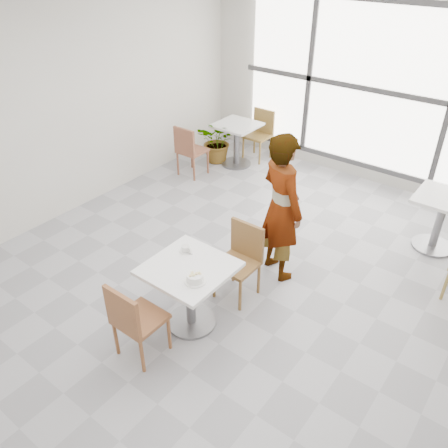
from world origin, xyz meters
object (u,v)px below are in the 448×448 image
Objects in this scene: oatmeal_bowl at (195,278)px; bg_chair_left_near at (189,148)px; person at (281,208)px; bg_table_right at (441,215)px; chair_far at (241,256)px; bg_chair_left_far at (260,131)px; chair_near at (133,318)px; coffee_cup at (186,249)px; main_table at (190,285)px; plant_left at (218,141)px; bg_table_left at (237,139)px.

bg_chair_left_near is (-2.49, 2.73, -0.29)m from oatmeal_bowl.
person reaches higher than bg_table_right.
chair_far is 1.00× the size of bg_chair_left_far.
person is (0.36, 1.96, 0.39)m from chair_near.
coffee_cup is 0.18× the size of bg_chair_left_near.
main_table is 4.35m from bg_chair_left_far.
oatmeal_bowl is 0.27× the size of plant_left.
chair_near reaches higher than bg_table_right.
bg_table_right is 0.86× the size of bg_chair_left_near.
chair_far is at bearing -59.48° from bg_chair_left_far.
coffee_cup is 0.21× the size of plant_left.
bg_table_left is (-1.82, 4.11, -0.01)m from chair_near.
coffee_cup is (-0.30, -0.56, 0.28)m from chair_far.
person is (0.13, 0.58, 0.39)m from chair_far.
chair_near is at bearing -115.37° from bg_table_right.
oatmeal_bowl reaches higher than bg_table_left.
chair_far is 0.91m from oatmeal_bowl.
chair_near is 3.92m from bg_chair_left_near.
bg_chair_left_near is at bearing 142.13° from chair_far.
bg_chair_left_far reaches higher than main_table.
oatmeal_bowl is 1.44m from person.
bg_table_left is at bearing -20.15° from person.
chair_near is at bearing -100.20° from main_table.
bg_chair_left_far is at bearing 163.85° from bg_table_right.
coffee_cup is at bearing -61.89° from bg_table_left.
person is 2.20m from bg_table_right.
bg_table_left is at bearing -106.00° from bg_chair_left_far.
coffee_cup is 3.35m from bg_table_right.
main_table is at bearing 146.32° from oatmeal_bowl.
plant_left is (-2.51, 2.05, -0.50)m from person.
person is 3.37m from bg_chair_left_far.
bg_table_right is 0.97× the size of plant_left.
plant_left is at bearing 132.21° from chair_far.
main_table is 0.36m from oatmeal_bowl.
chair_near is 1.41m from chair_far.
chair_far is 5.47× the size of coffee_cup.
chair_near is at bearing -61.81° from plant_left.
bg_table_right is at bearing 57.41° from coffee_cup.
bg_table_right is (1.72, 3.64, -0.01)m from chair_near.
coffee_cup is (-0.07, 0.83, 0.28)m from chair_near.
chair_near is 1.00× the size of bg_chair_left_near.
bg_chair_left_far is at bearing 112.92° from coffee_cup.
chair_far reaches higher than bg_table_left.
bg_table_left is (-1.94, 3.45, -0.04)m from main_table.
bg_chair_left_near is at bearing -2.76° from person.
bg_chair_left_near is at bearing 130.88° from coffee_cup.
chair_far reaches higher than bg_table_right.
chair_far reaches higher than coffee_cup.
bg_table_left is at bearing 119.36° from main_table.
oatmeal_bowl reaches higher than coffee_cup.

